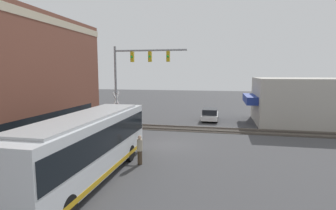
{
  "coord_description": "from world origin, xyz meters",
  "views": [
    {
      "loc": [
        -18.97,
        -3.88,
        5.53
      ],
      "look_at": [
        5.04,
        1.08,
        2.44
      ],
      "focal_mm": 28.0,
      "sensor_mm": 36.0,
      "label": 1
    }
  ],
  "objects_px": {
    "parked_car_white": "(210,115)",
    "city_bus": "(87,145)",
    "pedestrian_near_bus": "(140,150)",
    "pedestrian_at_crossing": "(123,121)",
    "crossing_signal": "(116,108)"
  },
  "relations": [
    {
      "from": "pedestrian_at_crossing",
      "to": "pedestrian_near_bus",
      "type": "bearing_deg",
      "value": -152.72
    },
    {
      "from": "city_bus",
      "to": "pedestrian_near_bus",
      "type": "distance_m",
      "value": 3.49
    },
    {
      "from": "crossing_signal",
      "to": "pedestrian_near_bus",
      "type": "relative_size",
      "value": 2.15
    },
    {
      "from": "city_bus",
      "to": "pedestrian_near_bus",
      "type": "relative_size",
      "value": 6.09
    },
    {
      "from": "parked_car_white",
      "to": "pedestrian_near_bus",
      "type": "relative_size",
      "value": 2.53
    },
    {
      "from": "pedestrian_near_bus",
      "to": "pedestrian_at_crossing",
      "type": "xyz_separation_m",
      "value": [
        8.52,
        4.39,
        0.05
      ]
    },
    {
      "from": "parked_car_white",
      "to": "city_bus",
      "type": "bearing_deg",
      "value": 163.55
    },
    {
      "from": "pedestrian_near_bus",
      "to": "pedestrian_at_crossing",
      "type": "distance_m",
      "value": 9.58
    },
    {
      "from": "crossing_signal",
      "to": "pedestrian_at_crossing",
      "type": "xyz_separation_m",
      "value": [
        1.01,
        -0.22,
        -1.33
      ]
    },
    {
      "from": "pedestrian_near_bus",
      "to": "parked_car_white",
      "type": "bearing_deg",
      "value": -12.56
    },
    {
      "from": "pedestrian_at_crossing",
      "to": "parked_car_white",
      "type": "bearing_deg",
      "value": -48.19
    },
    {
      "from": "crossing_signal",
      "to": "pedestrian_near_bus",
      "type": "distance_m",
      "value": 8.92
    },
    {
      "from": "crossing_signal",
      "to": "pedestrian_near_bus",
      "type": "xyz_separation_m",
      "value": [
        -7.51,
        -4.61,
        -1.39
      ]
    },
    {
      "from": "crossing_signal",
      "to": "parked_car_white",
      "type": "xyz_separation_m",
      "value": [
        8.04,
        -8.07,
        -1.65
      ]
    },
    {
      "from": "parked_car_white",
      "to": "pedestrian_at_crossing",
      "type": "relative_size",
      "value": 2.4
    }
  ]
}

